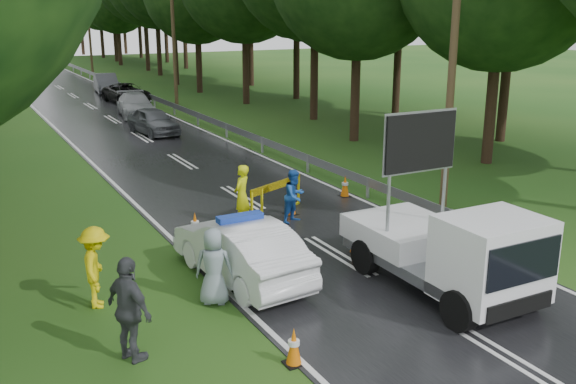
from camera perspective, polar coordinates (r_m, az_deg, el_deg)
ground at (r=16.48m, az=4.52°, el=-5.71°), size 160.00×160.00×0.00m
road at (r=44.07m, az=-17.16°, el=7.30°), size 7.00×140.00×0.02m
guardrail at (r=44.53m, az=-12.43°, el=8.41°), size 0.12×60.06×0.70m
utility_pole_near at (r=20.13m, az=14.53°, el=12.58°), size 1.40×0.24×10.00m
utility_pole_mid at (r=43.05m, az=-10.18°, el=14.32°), size 1.40×0.24×10.00m
utility_pole_far at (r=68.21m, az=-17.32°, el=14.35°), size 1.40×0.24×10.00m
police_sedan at (r=14.86m, az=-4.23°, el=-5.18°), size 1.91×4.46×1.57m
work_truck at (r=14.37m, az=14.30°, el=-5.01°), size 2.21×4.86×3.86m
barrier at (r=19.65m, az=-1.05°, el=0.22°), size 2.20×1.02×0.99m
officer at (r=18.50m, az=-4.13°, el=-0.32°), size 0.78×0.76×1.81m
civilian at (r=18.78m, az=0.59°, el=-0.37°), size 0.95×0.86×1.59m
bystander_left at (r=14.04m, az=-16.71°, el=-6.43°), size 0.92×1.27×1.76m
bystander_mid at (r=11.76m, az=-13.91°, el=-10.14°), size 0.87×1.25×1.96m
bystander_right at (r=13.69m, az=-6.62°, el=-6.59°), size 0.98×0.88×1.68m
queue_car_first at (r=33.21m, az=-11.89°, el=6.20°), size 2.00×4.05×1.33m
queue_car_second at (r=39.12m, az=-13.40°, el=7.54°), size 2.46×4.80×1.33m
queue_car_third at (r=45.15m, az=-14.13°, el=8.52°), size 2.68×4.83×1.28m
queue_car_fourth at (r=50.94m, az=-15.86°, el=9.27°), size 2.02×4.51×1.44m
cone_near_left at (r=11.59m, az=0.52°, el=-13.59°), size 0.34×0.34×0.71m
cone_center at (r=16.62m, az=6.01°, el=-4.34°), size 0.32×0.32×0.68m
cone_far at (r=19.56m, az=0.24°, el=-0.93°), size 0.38×0.38×0.81m
cone_left_mid at (r=17.74m, az=-8.26°, el=-2.98°), size 0.35×0.35×0.75m
cone_right at (r=21.56m, az=5.09°, el=0.52°), size 0.35×0.35×0.75m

